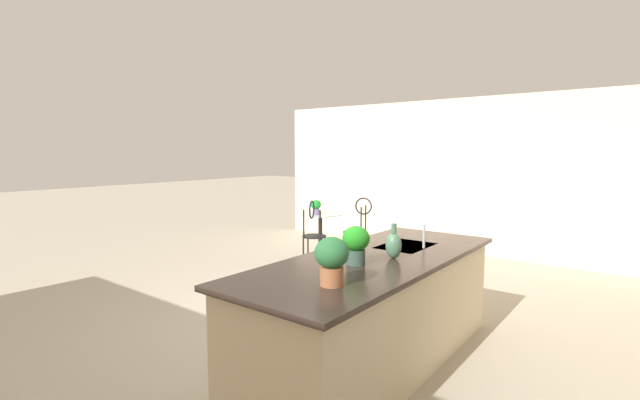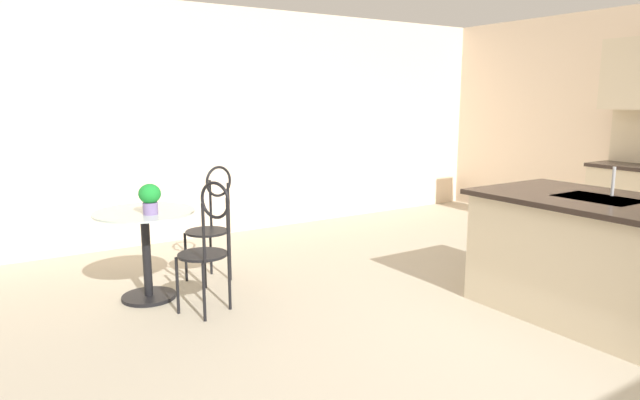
{
  "view_description": "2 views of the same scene",
  "coord_description": "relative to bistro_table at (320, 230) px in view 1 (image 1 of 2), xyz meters",
  "views": [
    {
      "loc": [
        3.42,
        2.67,
        1.79
      ],
      "look_at": [
        -0.8,
        -0.57,
        1.2
      ],
      "focal_mm": 24.86,
      "sensor_mm": 36.0,
      "label": 1
    },
    {
      "loc": [
        1.98,
        -3.04,
        1.65
      ],
      "look_at": [
        -1.56,
        -0.74,
        0.86
      ],
      "focal_mm": 31.05,
      "sensor_mm": 36.0,
      "label": 2
    }
  ],
  "objects": [
    {
      "name": "potted_plant_counter_near",
      "position": [
        3.07,
        2.7,
        0.64
      ],
      "size": [
        0.21,
        0.21,
        0.3
      ],
      "color": "#385147",
      "rests_on": "kitchen_island"
    },
    {
      "name": "sink_faucet",
      "position": [
        2.22,
        2.88,
        0.58
      ],
      "size": [
        0.02,
        0.02,
        0.22
      ],
      "primitive_type": "cylinder",
      "color": "#B2B5BA",
      "rests_on": "kitchen_island"
    },
    {
      "name": "bistro_table",
      "position": [
        0.0,
        0.0,
        0.0
      ],
      "size": [
        0.8,
        0.8,
        0.74
      ],
      "color": "black",
      "rests_on": "ground"
    },
    {
      "name": "ground_plane",
      "position": [
        2.47,
        1.85,
        -0.45
      ],
      "size": [
        40.0,
        40.0,
        0.0
      ],
      "primitive_type": "plane",
      "color": "#B2A893"
    },
    {
      "name": "chair_near_window",
      "position": [
        0.58,
        0.31,
        0.13
      ],
      "size": [
        0.52,
        0.5,
        1.04
      ],
      "color": "black",
      "rests_on": "ground"
    },
    {
      "name": "kitchen_island",
      "position": [
        2.77,
        2.7,
        0.02
      ],
      "size": [
        2.8,
        1.06,
        0.92
      ],
      "color": "beige",
      "rests_on": "ground"
    },
    {
      "name": "wall_left_window",
      "position": [
        -1.79,
        1.85,
        0.9
      ],
      "size": [
        0.12,
        7.8,
        2.7
      ],
      "primitive_type": "cube",
      "color": "beige",
      "rests_on": "ground"
    },
    {
      "name": "vase_on_counter",
      "position": [
        2.72,
        2.84,
        0.58
      ],
      "size": [
        0.13,
        0.13,
        0.29
      ],
      "color": "#4C7A5B",
      "rests_on": "kitchen_island"
    },
    {
      "name": "potted_plant_counter_far",
      "position": [
        3.62,
        2.87,
        0.66
      ],
      "size": [
        0.23,
        0.23,
        0.32
      ],
      "color": "#9E603D",
      "rests_on": "kitchen_island"
    },
    {
      "name": "chair_by_island",
      "position": [
        -0.17,
        0.64,
        0.13
      ],
      "size": [
        0.47,
        0.52,
        1.04
      ],
      "color": "black",
      "rests_on": "ground"
    },
    {
      "name": "potted_plant_on_table",
      "position": [
        0.14,
        0.01,
        0.43
      ],
      "size": [
        0.17,
        0.17,
        0.24
      ],
      "color": "#7A669E",
      "rests_on": "bistro_table"
    }
  ]
}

